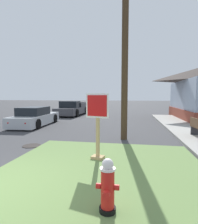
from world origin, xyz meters
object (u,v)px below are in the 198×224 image
Objects in this scene: utility_pole at (125,11)px; fire_hydrant at (108,187)px; stop_sign at (98,128)px; pickup_truck_charcoal at (72,109)px; manhole_cover at (32,146)px; parked_sedan_silver at (35,117)px.

fire_hydrant is at bearing -90.63° from utility_pole.
fire_hydrant is 0.45× the size of stop_sign.
utility_pole is at bearing 77.29° from stop_sign.
fire_hydrant is 16.27m from pickup_truck_charcoal.
manhole_cover is 0.06× the size of utility_pole.
fire_hydrant is 2.60m from stop_sign.
stop_sign reaches higher than pickup_truck_charcoal.
manhole_cover is (-2.89, 1.23, -1.02)m from stop_sign.
fire_hydrant is 10.36m from parked_sedan_silver.
stop_sign reaches higher than fire_hydrant.
utility_pole is at bearing -59.81° from pickup_truck_charcoal.
pickup_truck_charcoal is at bearing 86.99° from parked_sedan_silver.
manhole_cover is at bearing 133.41° from fire_hydrant.
stop_sign is 2.81× the size of manhole_cover.
pickup_truck_charcoal is 12.40m from utility_pole.
parked_sedan_silver is 0.85× the size of pickup_truck_charcoal.
fire_hydrant is at bearing -54.64° from parked_sedan_silver.
stop_sign is (-0.62, 2.47, 0.52)m from fire_hydrant.
stop_sign is at bearing -23.11° from manhole_cover.
pickup_truck_charcoal is (-5.02, 12.79, -0.41)m from stop_sign.
parked_sedan_silver reaches higher than fire_hydrant.
manhole_cover is at bearing -153.64° from utility_pole.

